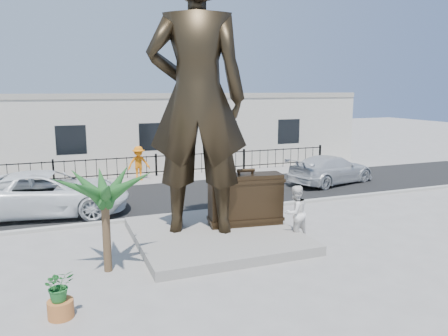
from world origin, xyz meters
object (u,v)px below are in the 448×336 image
Objects in this scene: suitcase at (245,199)px; tourist at (295,213)px; statue at (197,98)px; car_white at (48,193)px.

suitcase is 1.79m from tourist.
statue is at bearing -173.15° from suitcase.
statue is 3.88m from suitcase.
tourist is at bearing -37.69° from suitcase.
tourist is 0.29× the size of car_white.
statue is 4.95m from tourist.
tourist reaches higher than car_white.
suitcase is 0.40× the size of car_white.
tourist is (2.97, -1.27, -3.75)m from statue.
suitcase reaches higher than car_white.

